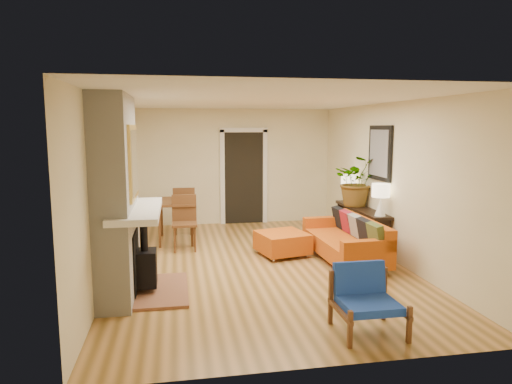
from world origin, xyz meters
The scene contains 10 objects.
room_shell centered at (0.60, 2.63, 1.24)m, with size 6.50×6.50×6.50m.
fireplace centered at (-2.00, -1.00, 1.24)m, with size 1.09×1.68×2.60m.
sofa centered at (1.53, -0.01, 0.34)m, with size 0.90×1.97×0.77m.
ottoman centered at (0.51, 0.45, 0.23)m, with size 0.94×0.94×0.39m.
blue_chair centered at (0.72, -2.55, 0.39)m, with size 0.68×0.67×0.71m.
dining_table centered at (-1.21, 1.76, 0.64)m, with size 0.77×1.82×0.98m.
console_table centered at (2.07, 0.75, 0.58)m, with size 0.34×1.85×0.72m.
lamp_near centered at (2.07, -0.01, 1.06)m, with size 0.30×0.30×0.54m.
lamp_far centered at (2.07, 1.43, 1.06)m, with size 0.30×0.30×0.54m.
houseplant centered at (2.06, 0.97, 1.20)m, with size 0.85×0.74×0.95m, color #1E5919.
Camera 1 is at (-1.28, -7.02, 2.20)m, focal length 32.00 mm.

